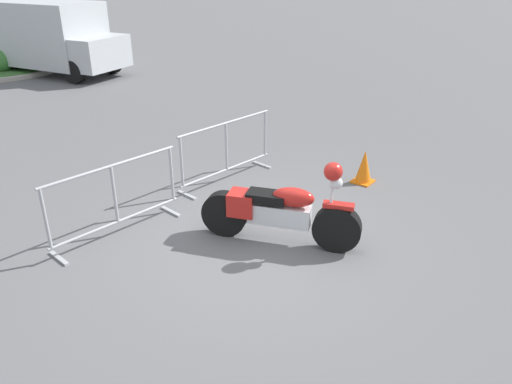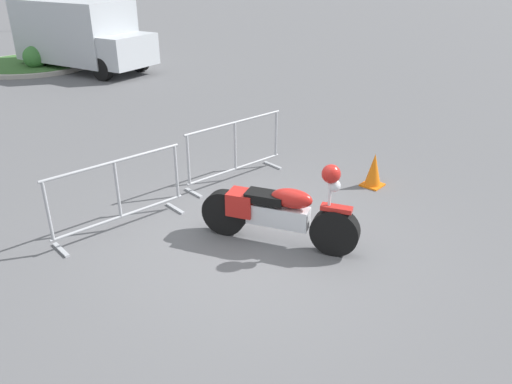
% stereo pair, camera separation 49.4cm
% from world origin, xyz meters
% --- Properties ---
extents(ground_plane, '(120.00, 120.00, 0.00)m').
position_xyz_m(ground_plane, '(0.00, 0.00, 0.00)').
color(ground_plane, '#5B5B5E').
extents(motorcycle, '(0.97, 2.14, 1.26)m').
position_xyz_m(motorcycle, '(0.27, -0.18, 0.48)').
color(motorcycle, black).
rests_on(motorcycle, ground).
extents(crowd_barrier_near, '(2.07, 0.66, 1.07)m').
position_xyz_m(crowd_barrier_near, '(-0.93, 1.77, 0.55)').
color(crowd_barrier_near, '#9EA0A5').
rests_on(crowd_barrier_near, ground).
extents(crowd_barrier_far, '(2.07, 0.66, 1.07)m').
position_xyz_m(crowd_barrier_far, '(1.47, 1.77, 0.55)').
color(crowd_barrier_far, '#9EA0A5').
rests_on(crowd_barrier_far, ground).
extents(delivery_van, '(2.79, 5.26, 2.31)m').
position_xyz_m(delivery_van, '(4.87, 12.36, 1.24)').
color(delivery_van, '#B2B7BC').
rests_on(delivery_van, ground).
extents(planter_island, '(4.28, 4.28, 1.20)m').
position_xyz_m(planter_island, '(4.19, 14.33, 0.28)').
color(planter_island, '#ADA89E').
rests_on(planter_island, ground).
extents(traffic_cone, '(0.34, 0.34, 0.59)m').
position_xyz_m(traffic_cone, '(2.83, -0.21, 0.29)').
color(traffic_cone, orange).
rests_on(traffic_cone, ground).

